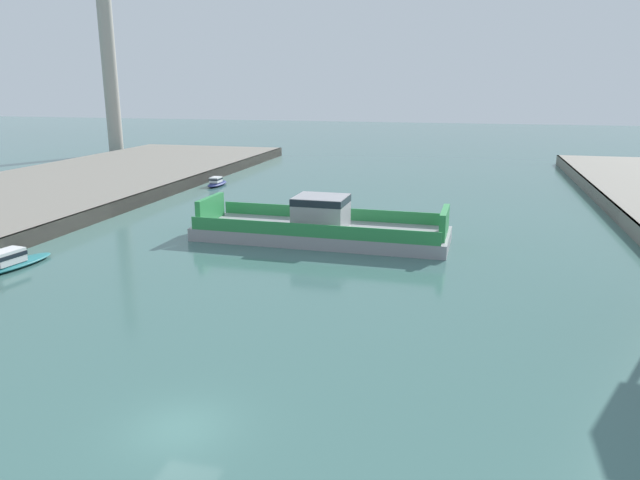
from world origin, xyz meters
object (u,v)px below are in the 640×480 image
at_px(moored_boat_mid_right, 217,183).
at_px(smokestack_distant_a, 108,50).
at_px(moored_boat_near_left, 11,261).
at_px(chain_ferry, 321,227).

xyz_separation_m(moored_boat_mid_right, smokestack_distant_a, (-34.55, 30.21, 18.99)).
bearing_deg(moored_boat_near_left, chain_ferry, 34.11).
height_order(chain_ferry, moored_boat_mid_right, chain_ferry).
relative_size(moored_boat_mid_right, smokestack_distant_a, 0.14).
relative_size(chain_ferry, moored_boat_near_left, 3.19).
xyz_separation_m(moored_boat_near_left, smokestack_distant_a, (-34.89, 68.18, 18.91)).
distance_m(chain_ferry, moored_boat_near_left, 24.49).
relative_size(moored_boat_near_left, moored_boat_mid_right, 1.38).
relative_size(moored_boat_near_left, smokestack_distant_a, 0.19).
bearing_deg(smokestack_distant_a, moored_boat_mid_right, -41.17).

